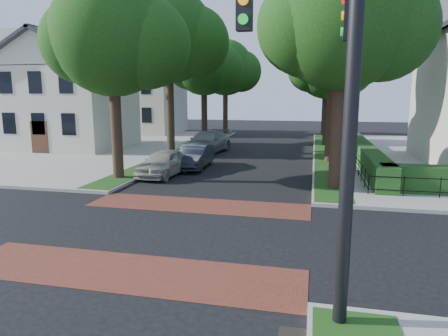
{
  "coord_description": "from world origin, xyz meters",
  "views": [
    {
      "loc": [
        4.48,
        -11.92,
        4.42
      ],
      "look_at": [
        1.07,
        3.17,
        1.6
      ],
      "focal_mm": 32.0,
      "sensor_mm": 36.0,
      "label": 1
    }
  ],
  "objects_px": {
    "traffic_signal": "(339,79)",
    "parked_car_rear": "(207,142)",
    "parked_car_front": "(164,163)",
    "parked_car_middle": "(195,157)"
  },
  "relations": [
    {
      "from": "traffic_signal",
      "to": "parked_car_rear",
      "type": "height_order",
      "value": "traffic_signal"
    },
    {
      "from": "traffic_signal",
      "to": "parked_car_rear",
      "type": "distance_m",
      "value": 24.19
    },
    {
      "from": "parked_car_middle",
      "to": "traffic_signal",
      "type": "bearing_deg",
      "value": -66.63
    },
    {
      "from": "parked_car_front",
      "to": "traffic_signal",
      "type": "bearing_deg",
      "value": -52.63
    },
    {
      "from": "traffic_signal",
      "to": "parked_car_front",
      "type": "distance_m",
      "value": 16.05
    },
    {
      "from": "parked_car_front",
      "to": "parked_car_middle",
      "type": "xyz_separation_m",
      "value": [
        1.0,
        2.64,
        -0.01
      ]
    },
    {
      "from": "parked_car_middle",
      "to": "parked_car_rear",
      "type": "bearing_deg",
      "value": 96.37
    },
    {
      "from": "parked_car_rear",
      "to": "parked_car_front",
      "type": "bearing_deg",
      "value": -81.89
    },
    {
      "from": "parked_car_front",
      "to": "parked_car_middle",
      "type": "distance_m",
      "value": 2.83
    },
    {
      "from": "traffic_signal",
      "to": "parked_car_middle",
      "type": "bearing_deg",
      "value": 115.53
    }
  ]
}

